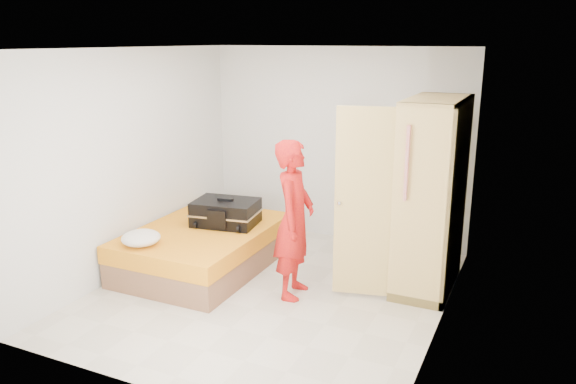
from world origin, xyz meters
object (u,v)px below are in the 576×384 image
at_px(suitcase, 226,213).
at_px(wardrobe, 426,201).
at_px(bed, 204,248).
at_px(person, 294,220).
at_px(round_cushion, 141,238).

bearing_deg(suitcase, wardrobe, -0.40).
bearing_deg(wardrobe, suitcase, -172.08).
xyz_separation_m(bed, wardrobe, (2.50, 0.58, 0.75)).
height_order(bed, wardrobe, wardrobe).
height_order(bed, person, person).
bearing_deg(suitcase, person, -30.86).
bearing_deg(bed, person, -9.39).
xyz_separation_m(person, round_cushion, (-1.60, -0.54, -0.27)).
relative_size(bed, wardrobe, 0.96).
distance_m(wardrobe, suitcase, 2.38).
bearing_deg(suitcase, bed, -132.34).
bearing_deg(round_cushion, suitcase, 64.68).
bearing_deg(person, round_cushion, 100.36).
relative_size(wardrobe, suitcase, 2.50).
xyz_separation_m(wardrobe, person, (-1.21, -0.79, -0.15)).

